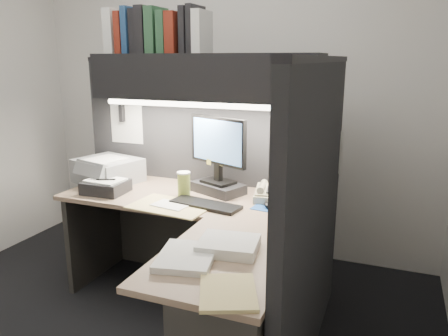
{
  "coord_description": "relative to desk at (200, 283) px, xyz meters",
  "views": [
    {
      "loc": [
        1.33,
        -1.93,
        1.62
      ],
      "look_at": [
        0.36,
        0.51,
        0.96
      ],
      "focal_mm": 35.0,
      "sensor_mm": 36.0,
      "label": 1
    }
  ],
  "objects": [
    {
      "name": "printer",
      "position": [
        -1.04,
        0.66,
        0.37
      ],
      "size": [
        0.51,
        0.46,
        0.17
      ],
      "primitive_type": "cube",
      "rotation": [
        0.0,
        0.0,
        -0.26
      ],
      "color": "gray",
      "rests_on": "desk"
    },
    {
      "name": "monitor",
      "position": [
        -0.18,
        0.69,
        0.49
      ],
      "size": [
        0.46,
        0.33,
        0.52
      ],
      "rotation": [
        0.0,
        0.0,
        -0.4
      ],
      "color": "black",
      "rests_on": "desk"
    },
    {
      "name": "partition_right",
      "position": [
        0.55,
        0.18,
        0.36
      ],
      "size": [
        0.06,
        1.5,
        1.6
      ],
      "primitive_type": "cube",
      "color": "black",
      "rests_on": "floor"
    },
    {
      "name": "desk",
      "position": [
        0.0,
        0.0,
        0.0
      ],
      "size": [
        1.7,
        1.53,
        0.73
      ],
      "color": "#9A7862",
      "rests_on": "floor"
    },
    {
      "name": "open_folder",
      "position": [
        -0.34,
        0.32,
        0.29
      ],
      "size": [
        0.51,
        0.36,
        0.01
      ],
      "primitive_type": "cube",
      "rotation": [
        0.0,
        0.0,
        -0.09
      ],
      "color": "#D5C278",
      "rests_on": "desk"
    },
    {
      "name": "keyboard",
      "position": [
        -0.15,
        0.4,
        0.3
      ],
      "size": [
        0.47,
        0.22,
        0.02
      ],
      "primitive_type": "cube",
      "rotation": [
        0.0,
        0.0,
        -0.15
      ],
      "color": "black",
      "rests_on": "desk"
    },
    {
      "name": "telephone",
      "position": [
        0.2,
        0.66,
        0.33
      ],
      "size": [
        0.22,
        0.23,
        0.08
      ],
      "primitive_type": "cube",
      "rotation": [
        0.0,
        0.0,
        0.16
      ],
      "color": "#BEB792",
      "rests_on": "desk"
    },
    {
      "name": "overhead_shelf",
      "position": [
        -0.3,
        0.75,
        1.06
      ],
      "size": [
        1.55,
        0.34,
        0.3
      ],
      "primitive_type": "cube",
      "color": "black",
      "rests_on": "partition_back"
    },
    {
      "name": "mousepad",
      "position": [
        0.24,
        0.54,
        0.29
      ],
      "size": [
        0.24,
        0.22,
        0.0
      ],
      "primitive_type": "cube",
      "rotation": [
        0.0,
        0.0,
        -0.12
      ],
      "color": "#1A4591",
      "rests_on": "desk"
    },
    {
      "name": "partition_back",
      "position": [
        -0.4,
        0.93,
        0.36
      ],
      "size": [
        1.9,
        0.06,
        1.6
      ],
      "primitive_type": "cube",
      "color": "black",
      "rests_on": "floor"
    },
    {
      "name": "notebook_stack",
      "position": [
        -0.89,
        0.41,
        0.33
      ],
      "size": [
        0.28,
        0.24,
        0.08
      ],
      "primitive_type": "cube",
      "rotation": [
        0.0,
        0.0,
        0.04
      ],
      "color": "black",
      "rests_on": "desk"
    },
    {
      "name": "coffee_cup",
      "position": [
        -0.36,
        0.54,
        0.37
      ],
      "size": [
        0.11,
        0.11,
        0.16
      ],
      "primitive_type": "cylinder",
      "rotation": [
        0.0,
        0.0,
        0.35
      ],
      "color": "#ADAF46",
      "rests_on": "desk"
    },
    {
      "name": "task_light_tube",
      "position": [
        -0.3,
        0.61,
        0.89
      ],
      "size": [
        1.32,
        0.04,
        0.04
      ],
      "primitive_type": "cylinder",
      "rotation": [
        0.0,
        1.57,
        0.0
      ],
      "color": "white",
      "rests_on": "overhead_shelf"
    },
    {
      "name": "binder_row",
      "position": [
        -0.65,
        0.75,
        1.35
      ],
      "size": [
        0.74,
        0.25,
        0.31
      ],
      "color": "silver",
      "rests_on": "overhead_shelf"
    },
    {
      "name": "wall_back",
      "position": [
        -0.43,
        1.5,
        0.91
      ],
      "size": [
        3.5,
        0.04,
        2.7
      ],
      "primitive_type": "cube",
      "color": "white",
      "rests_on": "floor"
    },
    {
      "name": "pinned_papers",
      "position": [
        -0.0,
        0.56,
        0.61
      ],
      "size": [
        1.76,
        1.31,
        0.51
      ],
      "color": "white",
      "rests_on": "partition_back"
    },
    {
      "name": "paper_stack_a",
      "position": [
        0.22,
        -0.14,
        0.31
      ],
      "size": [
        0.31,
        0.27,
        0.05
      ],
      "primitive_type": "cube",
      "rotation": [
        0.0,
        0.0,
        0.14
      ],
      "color": "white",
      "rests_on": "desk"
    },
    {
      "name": "manila_stack",
      "position": [
        0.36,
        -0.51,
        0.29
      ],
      "size": [
        0.31,
        0.34,
        0.02
      ],
      "primitive_type": "cube",
      "rotation": [
        0.0,
        0.0,
        0.4
      ],
      "color": "#D5C278",
      "rests_on": "desk"
    },
    {
      "name": "mouse",
      "position": [
        0.23,
        0.53,
        0.31
      ],
      "size": [
        0.09,
        0.12,
        0.04
      ],
      "primitive_type": "ellipsoid",
      "rotation": [
        0.0,
        0.0,
        0.32
      ],
      "color": "black",
      "rests_on": "mousepad"
    },
    {
      "name": "paper_stack_b",
      "position": [
        0.08,
        -0.31,
        0.3
      ],
      "size": [
        0.31,
        0.35,
        0.03
      ],
      "primitive_type": "cube",
      "rotation": [
        0.0,
        0.0,
        0.22
      ],
      "color": "white",
      "rests_on": "desk"
    }
  ]
}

